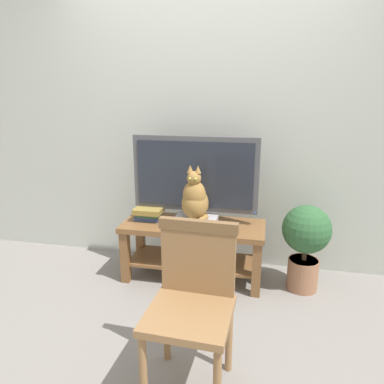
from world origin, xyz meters
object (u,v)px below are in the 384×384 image
wooden_chair (193,294)px  potted_plant (306,240)px  cat (195,199)px  book_stack (149,213)px  tv (195,177)px  media_box (195,223)px  tv_stand (193,240)px

wooden_chair → potted_plant: wooden_chair is taller
cat → book_stack: bearing=166.1°
tv → book_stack: size_ratio=4.39×
media_box → potted_plant: size_ratio=0.49×
media_box → potted_plant: potted_plant is taller
tv → media_box: size_ratio=3.03×
wooden_chair → potted_plant: bearing=58.5°
media_box → cat: bearing=-85.3°
tv → potted_plant: tv is taller
tv_stand → tv: bearing=90.0°
tv_stand → wooden_chair: bearing=-78.5°
wooden_chair → book_stack: (-0.61, 1.12, 0.02)m
wooden_chair → tv: bearing=100.8°
tv → book_stack: bearing=-171.7°
tv → cat: bearing=-78.9°
wooden_chair → book_stack: size_ratio=3.79×
potted_plant → tv_stand: bearing=179.9°
tv_stand → wooden_chair: wooden_chair is taller
media_box → cat: 0.20m
media_box → wooden_chair: 1.04m
tv → wooden_chair: size_ratio=1.16×
media_box → tv_stand: bearing=111.8°
wooden_chair → book_stack: bearing=118.8°
tv → wooden_chair: 1.24m
tv → potted_plant: 1.01m
tv → wooden_chair: (0.22, -1.17, -0.35)m
book_stack → potted_plant: bearing=-0.7°
tv → cat: tv is taller
tv → media_box: bearing=-78.3°
wooden_chair → potted_plant: 1.29m
wooden_chair → potted_plant: size_ratio=1.27×
book_stack → potted_plant: (1.29, -0.02, -0.12)m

